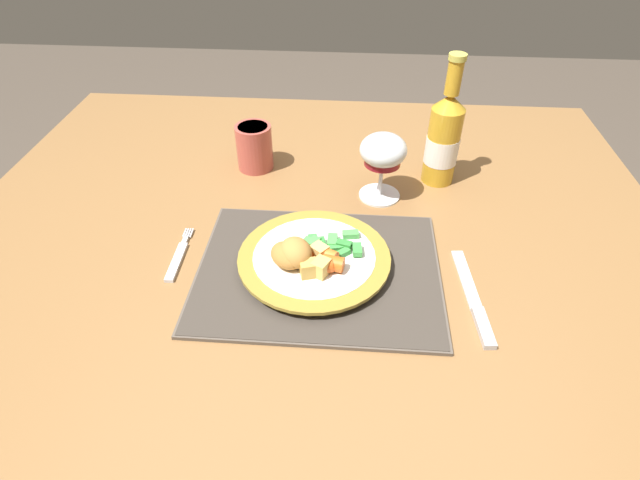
{
  "coord_description": "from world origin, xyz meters",
  "views": [
    {
      "loc": [
        0.07,
        -0.7,
        1.27
      ],
      "look_at": [
        0.02,
        -0.11,
        0.78
      ],
      "focal_mm": 28.0,
      "sensor_mm": 36.0,
      "label": 1
    }
  ],
  "objects_px": {
    "dining_table": "(313,254)",
    "wine_glass": "(383,154)",
    "bottle": "(444,138)",
    "fork": "(178,258)",
    "table_knife": "(475,304)",
    "dinner_plate": "(314,259)",
    "drinking_cup": "(254,146)"
  },
  "relations": [
    {
      "from": "dinner_plate",
      "to": "wine_glass",
      "type": "xyz_separation_m",
      "value": [
        0.1,
        0.21,
        0.07
      ]
    },
    {
      "from": "table_knife",
      "to": "bottle",
      "type": "xyz_separation_m",
      "value": [
        -0.02,
        0.33,
        0.09
      ]
    },
    {
      "from": "wine_glass",
      "to": "bottle",
      "type": "distance_m",
      "value": 0.13
    },
    {
      "from": "bottle",
      "to": "drinking_cup",
      "type": "distance_m",
      "value": 0.36
    },
    {
      "from": "fork",
      "to": "drinking_cup",
      "type": "xyz_separation_m",
      "value": [
        0.08,
        0.29,
        0.04
      ]
    },
    {
      "from": "fork",
      "to": "drinking_cup",
      "type": "bearing_deg",
      "value": 75.3
    },
    {
      "from": "dinner_plate",
      "to": "table_knife",
      "type": "xyz_separation_m",
      "value": [
        0.24,
        -0.06,
        -0.01
      ]
    },
    {
      "from": "dining_table",
      "to": "wine_glass",
      "type": "distance_m",
      "value": 0.23
    },
    {
      "from": "dining_table",
      "to": "drinking_cup",
      "type": "xyz_separation_m",
      "value": [
        -0.13,
        0.16,
        0.13
      ]
    },
    {
      "from": "wine_glass",
      "to": "bottle",
      "type": "relative_size",
      "value": 0.52
    },
    {
      "from": "dinner_plate",
      "to": "table_knife",
      "type": "height_order",
      "value": "dinner_plate"
    },
    {
      "from": "dinner_plate",
      "to": "fork",
      "type": "distance_m",
      "value": 0.22
    },
    {
      "from": "table_knife",
      "to": "drinking_cup",
      "type": "xyz_separation_m",
      "value": [
        -0.38,
        0.35,
        0.04
      ]
    },
    {
      "from": "table_knife",
      "to": "wine_glass",
      "type": "xyz_separation_m",
      "value": [
        -0.13,
        0.27,
        0.09
      ]
    },
    {
      "from": "table_knife",
      "to": "wine_glass",
      "type": "relative_size",
      "value": 1.56
    },
    {
      "from": "dining_table",
      "to": "fork",
      "type": "distance_m",
      "value": 0.26
    },
    {
      "from": "wine_glass",
      "to": "drinking_cup",
      "type": "xyz_separation_m",
      "value": [
        -0.25,
        0.09,
        -0.04
      ]
    },
    {
      "from": "bottle",
      "to": "fork",
      "type": "bearing_deg",
      "value": -148.49
    },
    {
      "from": "drinking_cup",
      "to": "table_knife",
      "type": "bearing_deg",
      "value": -43.03
    },
    {
      "from": "fork",
      "to": "wine_glass",
      "type": "bearing_deg",
      "value": 31.96
    },
    {
      "from": "dinner_plate",
      "to": "table_knife",
      "type": "distance_m",
      "value": 0.25
    },
    {
      "from": "fork",
      "to": "dining_table",
      "type": "bearing_deg",
      "value": 32.13
    },
    {
      "from": "dining_table",
      "to": "bottle",
      "type": "distance_m",
      "value": 0.32
    },
    {
      "from": "wine_glass",
      "to": "bottle",
      "type": "xyz_separation_m",
      "value": [
        0.11,
        0.07,
        -0.0
      ]
    },
    {
      "from": "table_knife",
      "to": "drinking_cup",
      "type": "relative_size",
      "value": 2.19
    },
    {
      "from": "drinking_cup",
      "to": "bottle",
      "type": "bearing_deg",
      "value": -3.26
    },
    {
      "from": "dining_table",
      "to": "wine_glass",
      "type": "height_order",
      "value": "wine_glass"
    },
    {
      "from": "fork",
      "to": "dinner_plate",
      "type": "bearing_deg",
      "value": -1.12
    },
    {
      "from": "dining_table",
      "to": "wine_glass",
      "type": "xyz_separation_m",
      "value": [
        0.12,
        0.07,
        0.18
      ]
    },
    {
      "from": "dining_table",
      "to": "fork",
      "type": "relative_size",
      "value": 9.7
    },
    {
      "from": "dinner_plate",
      "to": "drinking_cup",
      "type": "relative_size",
      "value": 2.62
    },
    {
      "from": "dining_table",
      "to": "bottle",
      "type": "height_order",
      "value": "bottle"
    }
  ]
}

